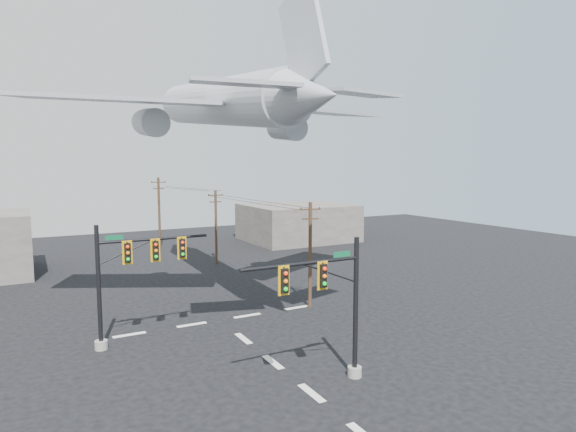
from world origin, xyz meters
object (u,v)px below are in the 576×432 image
signal_mast_far (128,277)px  utility_pole_c (159,211)px  utility_pole_b (216,225)px  airliner (222,103)px  utility_pole_a (310,253)px  signal_mast_near (334,307)px

signal_mast_far → utility_pole_c: 34.48m
utility_pole_b → airliner: 18.00m
signal_mast_far → utility_pole_b: utility_pole_b is taller
utility_pole_a → utility_pole_b: (-0.55, 18.47, 0.01)m
signal_mast_near → utility_pole_b: bearing=80.8°
signal_mast_far → utility_pole_c: (9.78, 33.06, 0.62)m
utility_pole_c → airliner: size_ratio=0.28×
utility_pole_a → utility_pole_c: utility_pole_c is taller
utility_pole_c → airliner: bearing=-81.6°
utility_pole_b → utility_pole_c: utility_pole_c is taller
utility_pole_b → airliner: bearing=-98.6°
utility_pole_a → utility_pole_b: 18.48m
signal_mast_near → airliner: bearing=88.2°
utility_pole_b → airliner: (-4.31, -13.55, 11.04)m
utility_pole_c → airliner: airliner is taller
signal_mast_far → utility_pole_c: bearing=73.5°
utility_pole_a → utility_pole_b: utility_pole_b is taller
utility_pole_b → utility_pole_c: size_ratio=0.88×
signal_mast_far → utility_pole_b: (12.57, 19.74, 0.06)m
signal_mast_far → utility_pole_c: size_ratio=0.80×
airliner → signal_mast_near: bearing=178.4°
utility_pole_b → utility_pole_a: bearing=-79.3°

